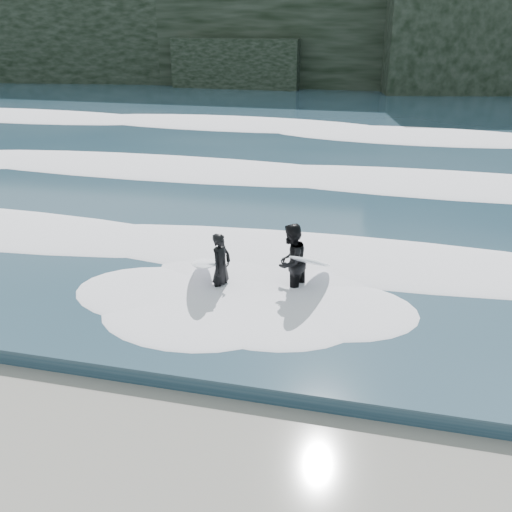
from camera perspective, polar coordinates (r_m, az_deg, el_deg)
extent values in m
cube|color=#223A4A|center=(33.92, 5.89, 13.52)|extent=(90.00, 52.00, 0.30)
cube|color=black|center=(50.37, 9.09, 21.96)|extent=(70.00, 9.00, 10.00)
ellipsoid|color=white|center=(14.88, -5.09, 2.22)|extent=(60.00, 3.20, 0.20)
ellipsoid|color=white|center=(21.32, 0.89, 8.76)|extent=(60.00, 4.00, 0.24)
ellipsoid|color=white|center=(29.97, 4.80, 12.90)|extent=(60.00, 4.80, 0.30)
imported|color=black|center=(12.03, -3.50, -1.13)|extent=(0.51, 0.63, 1.50)
ellipsoid|color=white|center=(12.17, -5.24, -0.72)|extent=(1.18, 2.00, 0.72)
imported|color=black|center=(12.01, 3.51, -0.64)|extent=(0.88, 0.99, 1.70)
ellipsoid|color=silver|center=(11.93, 5.50, -0.56)|extent=(1.01, 1.97, 0.99)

